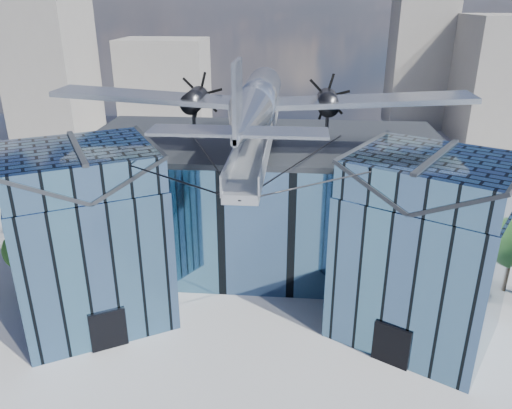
{
  "coord_description": "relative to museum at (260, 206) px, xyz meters",
  "views": [
    {
      "loc": [
        2.67,
        -28.79,
        19.96
      ],
      "look_at": [
        0.0,
        2.0,
        7.2
      ],
      "focal_mm": 35.0,
      "sensor_mm": 36.0,
      "label": 1
    }
  ],
  "objects": [
    {
      "name": "tree_plaza_w",
      "position": [
        -16.78,
        -4.15,
        -2.33
      ],
      "size": [
        3.38,
        3.38,
        4.74
      ],
      "rotation": [
        0.0,
        0.0,
        -0.13
      ],
      "color": "#332314",
      "rests_on": "ground"
    },
    {
      "name": "bg_towers",
      "position": [
        1.45,
        44.67,
        4.47
      ],
      "size": [
        77.0,
        24.5,
        26.0
      ],
      "color": "gray",
      "rests_on": "ground"
    },
    {
      "name": "ground_plane",
      "position": [
        -0.0,
        -5.82,
        -5.54
      ],
      "size": [
        120.0,
        120.0,
        0.0
      ],
      "primitive_type": "plane",
      "color": "gray"
    },
    {
      "name": "museum",
      "position": [
        0.0,
        0.0,
        0.0
      ],
      "size": [
        32.88,
        24.5,
        17.6
      ],
      "color": "#44698B",
      "rests_on": "ground"
    }
  ]
}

